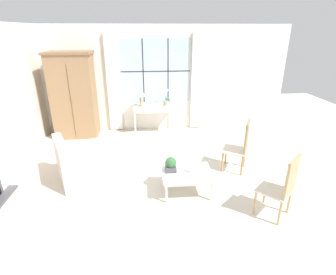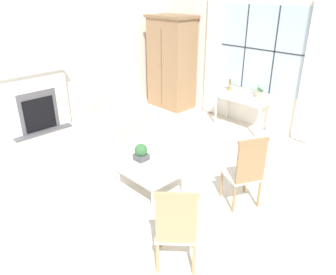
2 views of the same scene
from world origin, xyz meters
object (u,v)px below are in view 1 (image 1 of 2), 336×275
at_px(coffee_table, 187,174).
at_px(armoire, 74,96).
at_px(side_chair_wooden, 241,144).
at_px(console_table, 154,109).
at_px(potted_orchid, 166,99).
at_px(accent_chair_wooden, 283,185).
at_px(pillar_candle, 191,169).
at_px(armchair_upholstered, 84,165).
at_px(potted_plant_small, 171,164).
at_px(table_lamp, 140,93).

bearing_deg(coffee_table, armoire, 130.68).
bearing_deg(side_chair_wooden, console_table, 124.86).
distance_m(console_table, potted_orchid, 0.41).
relative_size(console_table, accent_chair_wooden, 1.11).
relative_size(armoire, pillar_candle, 15.10).
bearing_deg(potted_orchid, armchair_upholstered, -126.57).
relative_size(accent_chair_wooden, coffee_table, 1.19).
xyz_separation_m(side_chair_wooden, potted_plant_small, (-1.44, -0.61, -0.06)).
xyz_separation_m(side_chair_wooden, coffee_table, (-1.16, -0.67, -0.23)).
distance_m(armoire, armchair_upholstered, 2.51).
distance_m(table_lamp, accent_chair_wooden, 4.34).
bearing_deg(armoire, side_chair_wooden, -31.49).
relative_size(table_lamp, potted_plant_small, 1.71).
distance_m(potted_orchid, side_chair_wooden, 2.68).
distance_m(accent_chair_wooden, potted_plant_small, 1.77).
bearing_deg(potted_orchid, armoire, -178.29).
relative_size(armchair_upholstered, pillar_candle, 8.85).
distance_m(armchair_upholstered, side_chair_wooden, 3.05).
bearing_deg(pillar_candle, accent_chair_wooden, -31.82).
xyz_separation_m(potted_orchid, coffee_table, (0.13, -2.99, -0.58)).
bearing_deg(armoire, table_lamp, 2.23).
xyz_separation_m(accent_chair_wooden, pillar_candle, (-1.22, 0.76, -0.11)).
distance_m(potted_orchid, potted_plant_small, 2.96).
bearing_deg(potted_plant_small, accent_chair_wooden, -28.30).
bearing_deg(console_table, table_lamp, 179.92).
distance_m(potted_orchid, pillar_candle, 3.05).
bearing_deg(potted_plant_small, table_lamp, 100.41).
bearing_deg(potted_plant_small, potted_orchid, 87.12).
bearing_deg(pillar_candle, console_table, 99.72).
height_order(console_table, side_chair_wooden, side_chair_wooden).
bearing_deg(side_chair_wooden, table_lamp, 130.44).
height_order(console_table, armchair_upholstered, armchair_upholstered).
height_order(armoire, potted_plant_small, armoire).
bearing_deg(table_lamp, coffee_table, -74.82).
bearing_deg(pillar_candle, table_lamp, 106.24).
distance_m(armoire, accent_chair_wooden, 5.33).
height_order(potted_orchid, side_chair_wooden, potted_orchid).
xyz_separation_m(table_lamp, potted_plant_small, (0.54, -2.92, -0.58)).
xyz_separation_m(armoire, potted_plant_small, (2.24, -2.86, -0.58)).
relative_size(table_lamp, side_chair_wooden, 0.42).
bearing_deg(armoire, accent_chair_wooden, -44.23).
bearing_deg(pillar_candle, armchair_upholstered, 161.34).
bearing_deg(accent_chair_wooden, armoire, 135.77).
bearing_deg(side_chair_wooden, potted_plant_small, -157.10).
bearing_deg(table_lamp, armoire, -177.77).
height_order(console_table, table_lamp, table_lamp).
relative_size(potted_orchid, potted_plant_small, 1.77).
xyz_separation_m(accent_chair_wooden, potted_plant_small, (-1.56, 0.84, -0.04)).
xyz_separation_m(table_lamp, armchair_upholstered, (-1.06, -2.35, -0.82)).
bearing_deg(pillar_candle, coffee_table, 164.07).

